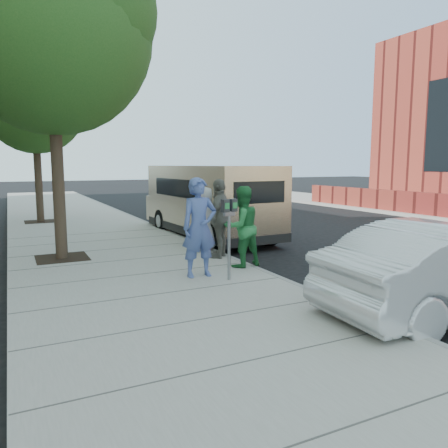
{
  "coord_description": "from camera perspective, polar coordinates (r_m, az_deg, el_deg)",
  "views": [
    {
      "loc": [
        -3.36,
        -8.67,
        2.41
      ],
      "look_at": [
        0.86,
        -0.1,
        1.1
      ],
      "focal_mm": 35.0,
      "sensor_mm": 36.0,
      "label": 1
    }
  ],
  "objects": [
    {
      "name": "ground",
      "position": [
        9.61,
        -4.92,
        -6.75
      ],
      "size": [
        120.0,
        120.0,
        0.0
      ],
      "primitive_type": "plane",
      "color": "black",
      "rests_on": "ground"
    },
    {
      "name": "sidewalk",
      "position": [
        9.28,
        -10.73,
        -6.9
      ],
      "size": [
        5.0,
        60.0,
        0.15
      ],
      "primitive_type": "cube",
      "color": "gray",
      "rests_on": "ground"
    },
    {
      "name": "curb_face",
      "position": [
        10.18,
        2.68,
        -5.46
      ],
      "size": [
        0.12,
        60.0,
        0.16
      ],
      "primitive_type": "cube",
      "color": "gray",
      "rests_on": "ground"
    },
    {
      "name": "tree_near",
      "position": [
        11.56,
        -21.51,
        23.03
      ],
      "size": [
        4.62,
        4.6,
        7.53
      ],
      "color": "black",
      "rests_on": "sidewalk"
    },
    {
      "name": "tree_far",
      "position": [
        18.87,
        -23.44,
        14.71
      ],
      "size": [
        3.92,
        3.8,
        6.49
      ],
      "color": "black",
      "rests_on": "sidewalk"
    },
    {
      "name": "parking_meter",
      "position": [
        8.46,
        0.67,
        0.31
      ],
      "size": [
        0.34,
        0.18,
        1.6
      ],
      "rotation": [
        0.0,
        0.0,
        0.21
      ],
      "color": "gray",
      "rests_on": "sidewalk"
    },
    {
      "name": "van",
      "position": [
        14.37,
        -2.04,
        3.18
      ],
      "size": [
        2.44,
        6.47,
        2.36
      ],
      "rotation": [
        0.0,
        0.0,
        0.05
      ],
      "color": "tan",
      "rests_on": "ground"
    },
    {
      "name": "person_officer",
      "position": [
        8.77,
        -3.24,
        -0.46
      ],
      "size": [
        0.75,
        0.51,
        2.0
      ],
      "primitive_type": "imported",
      "rotation": [
        0.0,
        0.0,
        -0.04
      ],
      "color": "#4B5FA1",
      "rests_on": "sidewalk"
    },
    {
      "name": "person_green_shirt",
      "position": [
        9.63,
        2.34,
        -0.35
      ],
      "size": [
        0.94,
        0.78,
        1.79
      ],
      "primitive_type": "imported",
      "rotation": [
        0.0,
        0.0,
        3.26
      ],
      "color": "#287A3C",
      "rests_on": "sidewalk"
    },
    {
      "name": "person_gray_shirt",
      "position": [
        11.45,
        -2.55,
        0.67
      ],
      "size": [
        0.98,
        0.91,
        1.68
      ],
      "primitive_type": "imported",
      "rotation": [
        0.0,
        0.0,
        3.76
      ],
      "color": "#A2A1A4",
      "rests_on": "sidewalk"
    },
    {
      "name": "person_striped_polo",
      "position": [
        10.61,
        -0.55,
        0.75
      ],
      "size": [
        1.11,
        1.13,
        1.91
      ],
      "primitive_type": "imported",
      "rotation": [
        0.0,
        0.0,
        3.95
      ],
      "color": "slate",
      "rests_on": "sidewalk"
    }
  ]
}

